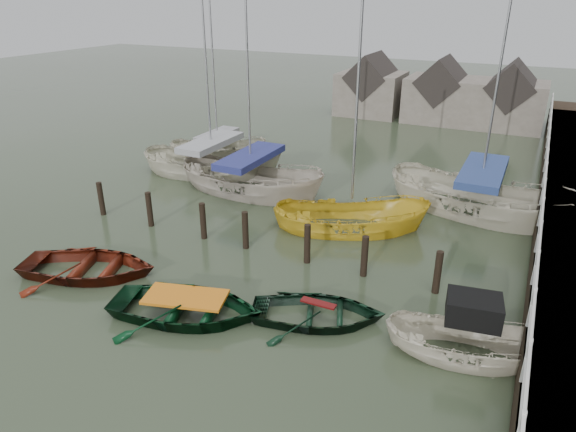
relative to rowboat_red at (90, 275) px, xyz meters
The scene contains 12 objects.
ground 4.87m from the rowboat_red, 10.34° to the left, with size 120.00×120.00×0.00m, color #2B3622.
mooring_pilings 5.36m from the rowboat_red, 46.51° to the left, with size 13.72×0.22×1.80m.
far_sheds 27.52m from the rowboat_red, 78.18° to the left, with size 14.00×4.08×4.39m.
rowboat_red is the anchor object (origin of this frame).
rowboat_green 4.28m from the rowboat_red, ahead, with size 3.11×4.36×0.90m, color black.
rowboat_dkgreen 7.70m from the rowboat_red, ahead, with size 2.66×3.72×0.77m, color black.
motorboat 11.64m from the rowboat_red, ahead, with size 4.25×2.14×2.43m.
sailboat_a 10.30m from the rowboat_red, 101.21° to the left, with size 7.58×4.42×11.73m.
sailboat_b 8.84m from the rowboat_red, 83.54° to the left, with size 7.46×3.14×11.27m.
sailboat_c 9.51m from the rowboat_red, 47.65° to the left, with size 6.36×4.41×10.14m.
sailboat_d 15.14m from the rowboat_red, 45.65° to the left, with size 8.42×4.81×12.06m.
sailboat_e 13.09m from the rowboat_red, 104.80° to the left, with size 5.69×3.90×9.57m.
Camera 1 is at (7.37, -11.03, 8.46)m, focal length 32.00 mm.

